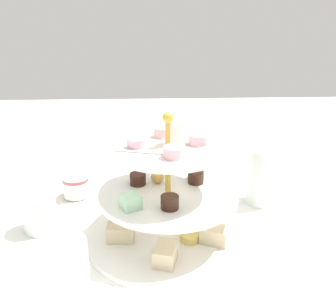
{
  "coord_description": "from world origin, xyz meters",
  "views": [
    {
      "loc": [
        -0.03,
        -0.61,
        0.4
      ],
      "look_at": [
        0.0,
        0.0,
        0.18
      ],
      "focal_mm": 40.03,
      "sensor_mm": 36.0,
      "label": 1
    }
  ],
  "objects": [
    {
      "name": "butter_knife_right",
      "position": [
        -0.02,
        0.3,
        0.0
      ],
      "size": [
        0.17,
        0.03,
        0.0
      ],
      "primitive_type": "cube",
      "rotation": [
        0.0,
        0.0,
        3.25
      ],
      "color": "silver",
      "rests_on": "ground_plane"
    },
    {
      "name": "water_glass_short_left",
      "position": [
        -0.24,
        0.04,
        0.04
      ],
      "size": [
        0.06,
        0.06,
        0.07
      ],
      "primitive_type": "cylinder",
      "color": "silver",
      "rests_on": "ground_plane"
    },
    {
      "name": "water_glass_mid_back",
      "position": [
        -0.15,
        -0.17,
        0.05
      ],
      "size": [
        0.06,
        0.06,
        0.1
      ],
      "primitive_type": "cylinder",
      "color": "silver",
      "rests_on": "ground_plane"
    },
    {
      "name": "teacup_with_saucer",
      "position": [
        -0.2,
        0.17,
        0.02
      ],
      "size": [
        0.09,
        0.09,
        0.05
      ],
      "color": "white",
      "rests_on": "ground_plane"
    },
    {
      "name": "water_glass_tall_right",
      "position": [
        0.21,
        0.13,
        0.06
      ],
      "size": [
        0.07,
        0.07,
        0.13
      ],
      "primitive_type": "cylinder",
      "color": "silver",
      "rests_on": "ground_plane"
    },
    {
      "name": "ground_plane",
      "position": [
        0.0,
        0.0,
        0.0
      ],
      "size": [
        2.4,
        2.4,
        0.0
      ],
      "primitive_type": "plane",
      "color": "white"
    },
    {
      "name": "tiered_serving_stand",
      "position": [
        0.0,
        0.0,
        0.07
      ],
      "size": [
        0.31,
        0.31,
        0.24
      ],
      "color": "white",
      "rests_on": "ground_plane"
    }
  ]
}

